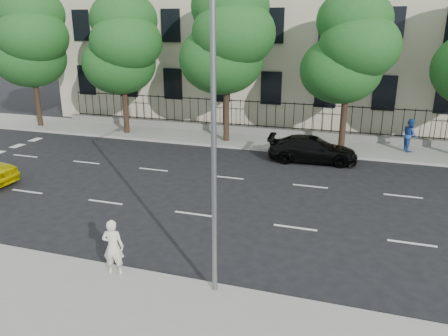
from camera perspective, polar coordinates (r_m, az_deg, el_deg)
name	(u,v)px	position (r m, az deg, el deg)	size (l,w,h in m)	color
ground	(167,243)	(15.30, -7.40, -9.69)	(120.00, 120.00, 0.00)	black
near_sidewalk	(103,311)	(12.31, -15.56, -17.53)	(60.00, 4.00, 0.15)	gray
far_sidewalk	(260,141)	(27.74, 4.74, 3.55)	(60.00, 4.00, 0.15)	gray
lane_markings	(213,194)	(19.29, -1.51, -3.38)	(49.60, 4.62, 0.01)	silver
iron_fence	(266,126)	(29.22, 5.52, 5.44)	(30.00, 0.50, 2.20)	slate
street_light	(220,107)	(11.12, -0.48, 7.96)	(0.25, 3.32, 8.05)	slate
tree_a	(31,39)	(33.62, -23.86, 15.15)	(5.71, 5.31, 9.39)	#382619
tree_b	(123,45)	(29.56, -13.08, 15.40)	(5.53, 5.12, 8.97)	#382619
tree_c	(228,36)	(26.72, 0.50, 16.80)	(5.89, 5.50, 9.80)	#382619
tree_d	(350,49)	(25.57, 16.19, 14.75)	(5.34, 4.94, 8.84)	#382619
black_sedan	(312,149)	(24.04, 11.47, 2.42)	(1.93, 4.76, 1.38)	black
woman_near	(113,247)	(13.23, -14.28, -9.96)	(0.62, 0.41, 1.71)	silver
pedestrian_far	(410,135)	(27.14, 23.12, 3.99)	(0.91, 0.71, 1.88)	#214493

